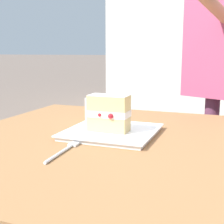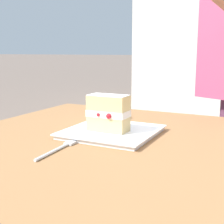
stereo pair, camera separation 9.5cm
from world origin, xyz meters
TOP-DOWN VIEW (x-y plane):
  - patio_table at (0.00, 0.00)m, footprint 1.23×0.96m
  - dessert_plate at (0.16, -0.05)m, footprint 0.26×0.26m
  - cake_slice at (0.16, -0.03)m, footprint 0.12×0.07m
  - dessert_fork at (0.21, 0.15)m, footprint 0.03×0.17m
  - coffee_cup at (0.29, -0.23)m, footprint 0.08×0.08m

SIDE VIEW (x-z plane):
  - patio_table at x=0.00m, z-range 0.26..0.99m
  - dessert_fork at x=0.21m, z-range 0.73..0.74m
  - dessert_plate at x=0.16m, z-range 0.73..0.74m
  - coffee_cup at x=0.29m, z-range 0.73..0.81m
  - cake_slice at x=0.16m, z-range 0.74..0.85m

